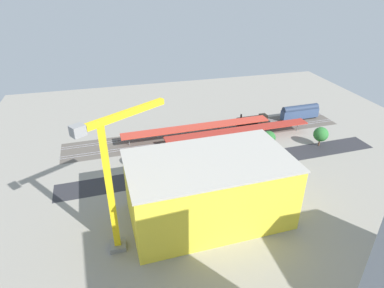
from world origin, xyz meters
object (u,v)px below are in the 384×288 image
at_px(passenger_coach, 300,112).
at_px(street_tree_3, 269,138).
at_px(parked_car_3, 218,171).
at_px(parked_car_6, 143,182).
at_px(parked_car_4, 196,174).
at_px(street_tree_1, 141,155).
at_px(construction_building, 209,190).
at_px(platform_canopy_far, 197,127).
at_px(parked_car_5, 169,178).
at_px(locomotive, 253,120).
at_px(parked_car_2, 244,167).
at_px(box_truck_0, 201,175).
at_px(street_tree_0, 255,140).
at_px(parked_car_0, 286,161).
at_px(box_truck_1, 242,167).
at_px(platform_canopy_near, 239,130).
at_px(street_tree_2, 321,134).
at_px(parked_car_1, 267,164).
at_px(tower_crane, 113,179).
at_px(traffic_light, 218,147).

xyz_separation_m(passenger_coach, street_tree_3, (25.02, 21.01, 1.45)).
relative_size(parked_car_3, parked_car_6, 0.94).
height_order(parked_car_4, street_tree_1, street_tree_1).
relative_size(construction_building, street_tree_3, 5.39).
distance_m(platform_canopy_far, parked_car_5, 31.13).
height_order(locomotive, parked_car_2, locomotive).
relative_size(box_truck_0, street_tree_3, 1.39).
distance_m(street_tree_0, street_tree_1, 38.24).
relative_size(parked_car_2, parked_car_3, 1.00).
height_order(locomotive, parked_car_3, locomotive).
xyz_separation_m(parked_car_0, box_truck_1, (16.07, 1.21, 0.97)).
distance_m(parked_car_6, box_truck_0, 17.38).
distance_m(parked_car_4, street_tree_3, 30.66).
distance_m(parked_car_2, street_tree_1, 32.60).
xyz_separation_m(platform_canopy_near, locomotive, (-10.98, -10.95, -1.98)).
distance_m(parked_car_2, box_truck_0, 14.94).
height_order(parked_car_0, street_tree_2, street_tree_2).
distance_m(parked_car_4, box_truck_0, 2.57).
bearing_deg(platform_canopy_near, parked_car_3, 53.61).
relative_size(parked_car_2, box_truck_0, 0.44).
xyz_separation_m(passenger_coach, box_truck_1, (38.94, 31.71, -1.60)).
height_order(parked_car_3, construction_building, construction_building).
height_order(parked_car_1, tower_crane, tower_crane).
relative_size(parked_car_3, tower_crane, 0.14).
bearing_deg(traffic_light, street_tree_2, 179.14).
relative_size(parked_car_5, traffic_light, 0.60).
bearing_deg(construction_building, platform_canopy_near, -123.97).
xyz_separation_m(tower_crane, street_tree_0, (-46.80, -30.93, -13.13)).
bearing_deg(platform_canopy_near, construction_building, 58.37).
height_order(construction_building, traffic_light, construction_building).
relative_size(parked_car_5, tower_crane, 0.13).
distance_m(locomotive, tower_crane, 79.98).
bearing_deg(parked_car_0, box_truck_1, 4.29).
height_order(street_tree_1, street_tree_3, street_tree_1).
relative_size(parked_car_6, tower_crane, 0.14).
xyz_separation_m(street_tree_0, street_tree_1, (38.23, -0.35, -0.25)).
bearing_deg(platform_canopy_far, locomotive, -170.30).
xyz_separation_m(platform_canopy_near, parked_car_5, (30.18, 19.78, -3.06)).
height_order(platform_canopy_far, box_truck_1, platform_canopy_far).
bearing_deg(parked_car_3, parked_car_5, 0.20).
xyz_separation_m(parked_car_1, parked_car_3, (16.68, 0.19, 0.07)).
distance_m(parked_car_1, construction_building, 32.61).
xyz_separation_m(parked_car_0, street_tree_2, (-17.31, -7.63, 3.83)).
xyz_separation_m(parked_car_2, street_tree_2, (-32.43, -7.87, 3.81)).
bearing_deg(street_tree_1, platform_canopy_near, -162.76).
bearing_deg(parked_car_0, parked_car_4, 0.24).
relative_size(parked_car_4, traffic_light, 0.70).
relative_size(parked_car_1, parked_car_6, 0.97).
height_order(parked_car_4, parked_car_5, parked_car_5).
bearing_deg(street_tree_3, parked_car_4, 18.46).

